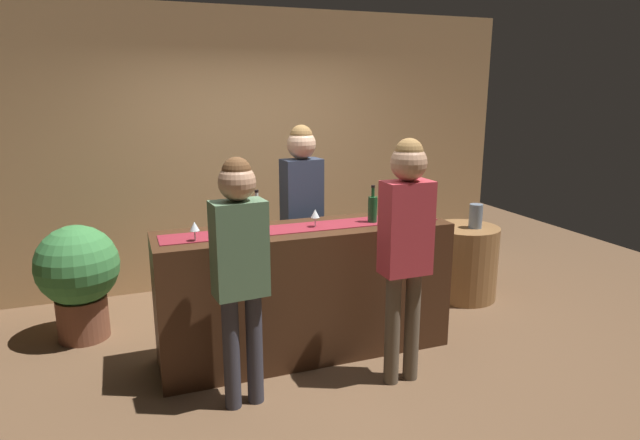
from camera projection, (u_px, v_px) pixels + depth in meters
name	position (u px, v px, depth m)	size (l,w,h in m)	color
ground_plane	(306.00, 351.00, 4.41)	(10.00, 10.00, 0.00)	brown
back_wall	(248.00, 150.00, 5.80)	(6.00, 0.12, 2.90)	tan
bar_counter	(306.00, 291.00, 4.29)	(2.30, 0.60, 1.05)	#3D2314
counter_runner_cloth	(305.00, 227.00, 4.16)	(2.18, 0.28, 0.01)	maroon
wine_bottle_clear	(257.00, 215.00, 4.09)	(0.07, 0.07, 0.30)	#B2C6C1
wine_bottle_green	(373.00, 209.00, 4.29)	(0.07, 0.07, 0.30)	#194723
wine_glass_near_customer	(194.00, 227.00, 3.76)	(0.07, 0.07, 0.14)	silver
wine_glass_mid_counter	(315.00, 214.00, 4.14)	(0.07, 0.07, 0.14)	silver
wine_glass_far_end	(222.00, 224.00, 3.84)	(0.07, 0.07, 0.14)	silver
bartender	(302.00, 202.00, 4.73)	(0.36, 0.25, 1.79)	#26262B
customer_sipping	(406.00, 235.00, 3.72)	(0.34, 0.25, 1.77)	brown
customer_browsing	(240.00, 258.00, 3.44)	(0.36, 0.24, 1.68)	#33333D
round_side_table	(463.00, 262.00, 5.50)	(0.68, 0.68, 0.74)	olive
vase_on_side_table	(476.00, 216.00, 5.35)	(0.13, 0.13, 0.24)	slate
potted_plant_tall	(78.00, 274.00, 4.53)	(0.68, 0.68, 0.99)	brown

